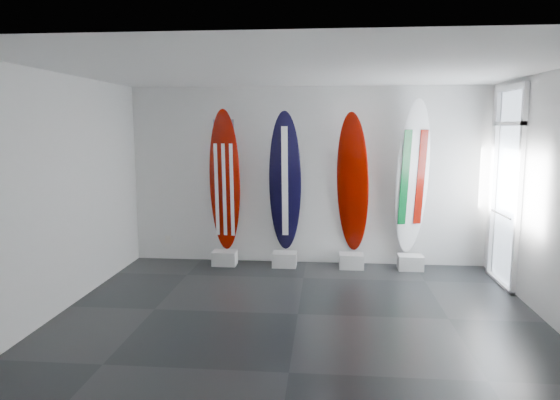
# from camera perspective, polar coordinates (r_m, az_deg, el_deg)

# --- Properties ---
(floor) EXTENTS (6.00, 6.00, 0.00)m
(floor) POSITION_cam_1_polar(r_m,az_deg,el_deg) (6.55, 2.02, -12.65)
(floor) COLOR black
(floor) RESTS_ON ground
(ceiling) EXTENTS (6.00, 6.00, 0.00)m
(ceiling) POSITION_cam_1_polar(r_m,az_deg,el_deg) (6.16, 2.16, 14.42)
(ceiling) COLOR white
(ceiling) RESTS_ON wall_back
(wall_back) EXTENTS (6.00, 0.00, 6.00)m
(wall_back) POSITION_cam_1_polar(r_m,az_deg,el_deg) (8.66, 3.00, 2.69)
(wall_back) COLOR white
(wall_back) RESTS_ON ground
(wall_front) EXTENTS (6.00, 0.00, 6.00)m
(wall_front) POSITION_cam_1_polar(r_m,az_deg,el_deg) (3.72, -0.03, -4.75)
(wall_front) COLOR white
(wall_front) RESTS_ON ground
(wall_left) EXTENTS (0.00, 5.00, 5.00)m
(wall_left) POSITION_cam_1_polar(r_m,az_deg,el_deg) (7.01, -23.20, 0.72)
(wall_left) COLOR white
(wall_left) RESTS_ON ground
(wall_right) EXTENTS (0.00, 5.00, 5.00)m
(wall_right) POSITION_cam_1_polar(r_m,az_deg,el_deg) (6.72, 28.55, 0.08)
(wall_right) COLOR white
(wall_right) RESTS_ON ground
(display_block_usa) EXTENTS (0.40, 0.30, 0.24)m
(display_block_usa) POSITION_cam_1_polar(r_m,az_deg,el_deg) (8.75, -6.21, -6.48)
(display_block_usa) COLOR silver
(display_block_usa) RESTS_ON floor
(surfboard_usa) EXTENTS (0.56, 0.26, 2.39)m
(surfboard_usa) POSITION_cam_1_polar(r_m,az_deg,el_deg) (8.61, -6.21, 2.17)
(surfboard_usa) COLOR #7D0900
(surfboard_usa) RESTS_ON display_block_usa
(display_block_navy) EXTENTS (0.40, 0.30, 0.24)m
(display_block_navy) POSITION_cam_1_polar(r_m,az_deg,el_deg) (8.61, 0.51, -6.67)
(display_block_navy) COLOR silver
(display_block_navy) RESTS_ON floor
(surfboard_navy) EXTENTS (0.54, 0.40, 2.36)m
(surfboard_navy) POSITION_cam_1_polar(r_m,az_deg,el_deg) (8.47, 0.57, 1.99)
(surfboard_navy) COLOR black
(surfboard_navy) RESTS_ON display_block_navy
(display_block_swiss) EXTENTS (0.40, 0.30, 0.24)m
(display_block_swiss) POSITION_cam_1_polar(r_m,az_deg,el_deg) (8.60, 8.00, -6.78)
(display_block_swiss) COLOR silver
(display_block_swiss) RESTS_ON floor
(surfboard_swiss) EXTENTS (0.63, 0.57, 2.34)m
(surfboard_swiss) POSITION_cam_1_polar(r_m,az_deg,el_deg) (8.46, 8.14, 1.83)
(surfboard_swiss) COLOR #7D0900
(surfboard_swiss) RESTS_ON display_block_swiss
(display_block_italy) EXTENTS (0.40, 0.30, 0.24)m
(display_block_italy) POSITION_cam_1_polar(r_m,az_deg,el_deg) (8.70, 14.39, -6.78)
(display_block_italy) COLOR silver
(display_block_italy) RESTS_ON floor
(surfboard_italy) EXTENTS (0.65, 0.49, 2.54)m
(surfboard_italy) POSITION_cam_1_polar(r_m,az_deg,el_deg) (8.55, 14.62, 2.41)
(surfboard_italy) COLOR white
(surfboard_italy) RESTS_ON display_block_italy
(wall_outlet) EXTENTS (0.09, 0.02, 0.13)m
(wall_outlet) POSITION_cam_1_polar(r_m,az_deg,el_deg) (9.25, -12.46, -4.36)
(wall_outlet) COLOR silver
(wall_outlet) RESTS_ON wall_back
(glass_door) EXTENTS (0.12, 1.16, 2.85)m
(glass_door) POSITION_cam_1_polar(r_m,az_deg,el_deg) (8.16, 24.05, 1.11)
(glass_door) COLOR white
(glass_door) RESTS_ON floor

